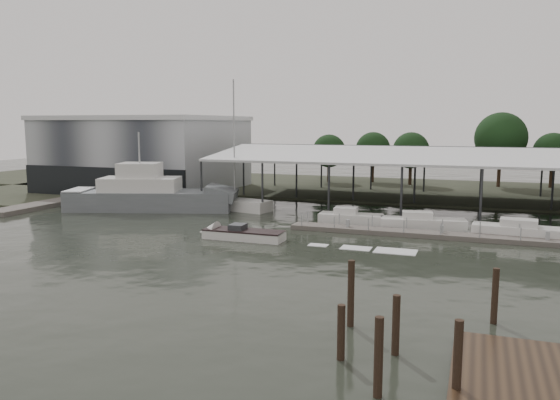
% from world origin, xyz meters
% --- Properties ---
extents(ground, '(200.00, 200.00, 0.00)m').
position_xyz_m(ground, '(0.00, 0.00, 0.00)').
color(ground, '#242922').
rests_on(ground, ground).
extents(land_strip_far, '(140.00, 30.00, 0.30)m').
position_xyz_m(land_strip_far, '(0.00, 42.00, 0.10)').
color(land_strip_far, '#373A2C').
rests_on(land_strip_far, ground).
extents(land_strip_west, '(20.00, 40.00, 0.30)m').
position_xyz_m(land_strip_west, '(-40.00, 30.00, 0.10)').
color(land_strip_west, '#373A2C').
rests_on(land_strip_west, ground).
extents(storage_warehouse, '(24.50, 20.50, 10.50)m').
position_xyz_m(storage_warehouse, '(-28.00, 29.94, 5.29)').
color(storage_warehouse, '#A1A6AB').
rests_on(storage_warehouse, ground).
extents(covered_boat_shed, '(58.24, 24.00, 6.96)m').
position_xyz_m(covered_boat_shed, '(17.00, 28.00, 6.13)').
color(covered_boat_shed, silver).
rests_on(covered_boat_shed, ground).
extents(trawler_dock, '(3.00, 18.00, 0.50)m').
position_xyz_m(trawler_dock, '(-30.00, 14.00, 0.25)').
color(trawler_dock, '#635E57').
rests_on(trawler_dock, ground).
extents(floating_dock, '(28.00, 2.00, 1.40)m').
position_xyz_m(floating_dock, '(15.00, 10.00, 0.20)').
color(floating_dock, '#635E57').
rests_on(floating_dock, ground).
extents(grey_trawler, '(19.20, 10.43, 8.84)m').
position_xyz_m(grey_trawler, '(-17.16, 14.52, 1.58)').
color(grey_trawler, slate).
rests_on(grey_trawler, ground).
extents(white_sailboat, '(9.70, 4.45, 14.39)m').
position_xyz_m(white_sailboat, '(-9.16, 17.84, 0.66)').
color(white_sailboat, silver).
rests_on(white_sailboat, ground).
extents(speedboat_underway, '(18.42, 2.50, 2.00)m').
position_xyz_m(speedboat_underway, '(-1.87, 3.65, 0.39)').
color(speedboat_underway, silver).
rests_on(speedboat_underway, ground).
extents(moored_cruiser_0, '(6.02, 2.50, 1.70)m').
position_xyz_m(moored_cruiser_0, '(5.51, 13.12, 0.61)').
color(moored_cruiser_0, silver).
rests_on(moored_cruiser_0, ground).
extents(moored_cruiser_1, '(7.69, 3.41, 1.70)m').
position_xyz_m(moored_cruiser_1, '(12.12, 12.89, 0.61)').
color(moored_cruiser_1, silver).
rests_on(moored_cruiser_1, ground).
extents(moored_cruiser_2, '(8.38, 2.91, 1.70)m').
position_xyz_m(moored_cruiser_2, '(20.43, 11.75, 0.61)').
color(moored_cruiser_2, silver).
rests_on(moored_cruiser_2, ground).
extents(mooring_pilings, '(6.67, 9.30, 3.78)m').
position_xyz_m(mooring_pilings, '(14.07, -14.97, 1.09)').
color(mooring_pilings, '#322419').
rests_on(mooring_pilings, ground).
extents(horizon_tree_line, '(67.32, 10.46, 11.10)m').
position_xyz_m(horizon_tree_line, '(24.54, 48.00, 6.14)').
color(horizon_tree_line, black).
rests_on(horizon_tree_line, ground).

